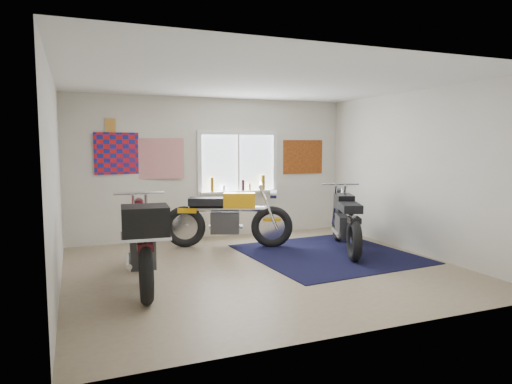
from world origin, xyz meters
name	(u,v)px	position (x,y,z in m)	size (l,w,h in m)	color
ground	(263,268)	(0.00, 0.00, 0.00)	(5.50, 5.50, 0.00)	#9E896B
room_shell	(263,156)	(0.00, 0.00, 1.64)	(5.50, 5.50, 5.50)	white
navy_rug	(328,254)	(1.32, 0.37, 0.01)	(2.50, 2.60, 0.01)	black
window_assembly	(238,167)	(0.50, 2.47, 1.37)	(1.66, 0.17, 1.26)	white
oil_bottles	(243,184)	(0.58, 2.40, 1.03)	(1.15, 0.09, 0.30)	#8B5F14
flag_display	(110,125)	(-1.90, 2.48, 2.15)	(1.60, 0.10, 1.17)	red
triumph_poster	(303,157)	(1.95, 2.48, 1.55)	(0.90, 0.03, 0.70)	#A54C14
yellow_triumph	(228,219)	(-0.04, 1.51, 0.50)	(2.16, 1.03, 1.15)	black
black_chrome_bike	(345,222)	(1.74, 0.51, 0.49)	(1.01, 2.07, 1.12)	black
maroon_tourer	(143,242)	(-1.77, -0.32, 0.60)	(0.74, 2.28, 1.16)	black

